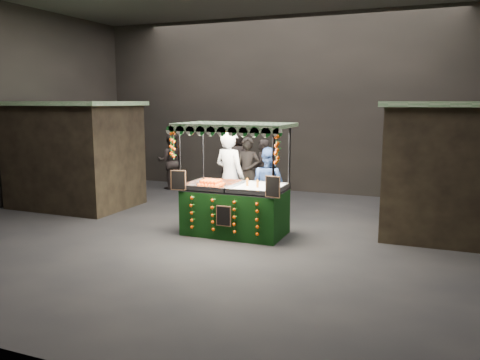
% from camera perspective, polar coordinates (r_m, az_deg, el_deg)
% --- Properties ---
extents(ground, '(12.00, 12.00, 0.00)m').
position_cam_1_polar(ground, '(9.65, -2.41, -6.32)').
color(ground, black).
rests_on(ground, ground).
extents(market_hall, '(12.10, 10.10, 5.05)m').
position_cam_1_polar(market_hall, '(9.33, -2.56, 14.12)').
color(market_hall, black).
rests_on(market_hall, ground).
extents(neighbour_stall_left, '(3.00, 2.20, 2.60)m').
position_cam_1_polar(neighbour_stall_left, '(12.62, -19.02, 2.93)').
color(neighbour_stall_left, black).
rests_on(neighbour_stall_left, ground).
extents(neighbour_stall_right, '(3.00, 2.20, 2.60)m').
position_cam_1_polar(neighbour_stall_right, '(10.05, 24.93, 1.06)').
color(neighbour_stall_right, black).
rests_on(neighbour_stall_right, ground).
extents(juice_stall, '(2.26, 1.33, 2.19)m').
position_cam_1_polar(juice_stall, '(9.42, -0.59, -2.46)').
color(juice_stall, black).
rests_on(juice_stall, ground).
extents(vendor_grey, '(0.84, 0.67, 2.00)m').
position_cam_1_polar(vendor_grey, '(10.25, -1.21, 0.33)').
color(vendor_grey, gray).
rests_on(vendor_grey, ground).
extents(vendor_blue, '(0.97, 0.87, 1.64)m').
position_cam_1_polar(vendor_blue, '(10.33, 3.40, -0.62)').
color(vendor_blue, navy).
rests_on(vendor_blue, ground).
extents(shopper_0, '(0.66, 0.45, 1.73)m').
position_cam_1_polar(shopper_0, '(11.90, 0.89, 0.93)').
color(shopper_0, '#2A2422').
rests_on(shopper_0, ground).
extents(shopper_1, '(1.01, 0.85, 1.85)m').
position_cam_1_polar(shopper_1, '(10.40, 19.13, -0.46)').
color(shopper_1, '#282420').
rests_on(shopper_1, ground).
extents(shopper_2, '(0.91, 0.87, 1.52)m').
position_cam_1_polar(shopper_2, '(13.45, -0.06, 1.45)').
color(shopper_2, black).
rests_on(shopper_2, ground).
extents(shopper_3, '(1.45, 1.22, 1.94)m').
position_cam_1_polar(shopper_3, '(12.18, 21.49, 0.98)').
color(shopper_3, black).
rests_on(shopper_3, ground).
extents(shopper_4, '(0.96, 0.63, 1.95)m').
position_cam_1_polar(shopper_4, '(13.02, -0.64, 2.14)').
color(shopper_4, '#2A2322').
rests_on(shopper_4, ground).
extents(shopper_5, '(0.91, 1.62, 1.67)m').
position_cam_1_polar(shopper_5, '(11.54, 18.33, 0.03)').
color(shopper_5, '#2B2523').
rests_on(shopper_5, ground).
extents(shopper_6, '(0.48, 0.65, 1.61)m').
position_cam_1_polar(shopper_6, '(12.73, 2.62, 1.20)').
color(shopper_6, '#2A2322').
rests_on(shopper_6, ground).
extents(shopper_7, '(1.00, 0.93, 1.66)m').
position_cam_1_polar(shopper_7, '(14.50, -8.17, 2.20)').
color(shopper_7, '#2A2322').
rests_on(shopper_7, ground).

